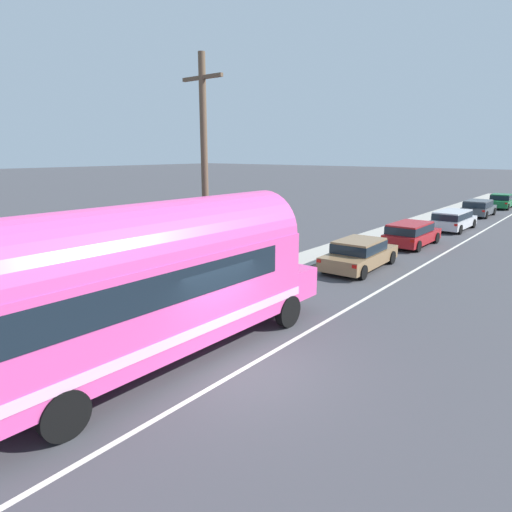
% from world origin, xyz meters
% --- Properties ---
extents(ground_plane, '(300.00, 300.00, 0.00)m').
position_xyz_m(ground_plane, '(0.00, 0.00, 0.00)').
color(ground_plane, '#424247').
extents(lane_markings, '(4.04, 80.00, 0.01)m').
position_xyz_m(lane_markings, '(-1.80, 12.00, 0.00)').
color(lane_markings, silver).
rests_on(lane_markings, ground).
extents(sidewalk_slab, '(1.89, 90.00, 0.15)m').
position_xyz_m(sidewalk_slab, '(-4.85, 10.00, 0.07)').
color(sidewalk_slab, '#ADA89E').
rests_on(sidewalk_slab, ground).
extents(utility_pole, '(1.80, 0.24, 8.50)m').
position_xyz_m(utility_pole, '(-4.60, 3.41, 4.42)').
color(utility_pole, brown).
rests_on(utility_pole, ground).
extents(painted_bus, '(2.73, 11.71, 4.12)m').
position_xyz_m(painted_bus, '(-1.97, -1.49, 2.30)').
color(painted_bus, '#EA4C9E').
rests_on(painted_bus, ground).
extents(car_lead, '(2.15, 4.87, 1.37)m').
position_xyz_m(car_lead, '(-2.17, 10.88, 0.75)').
color(car_lead, olive).
rests_on(car_lead, ground).
extents(car_second, '(2.03, 4.52, 1.37)m').
position_xyz_m(car_second, '(-2.12, 17.37, 0.79)').
color(car_second, '#A5191E').
rests_on(car_second, ground).
extents(car_third, '(2.04, 4.74, 1.37)m').
position_xyz_m(car_third, '(-1.78, 24.51, 0.80)').
color(car_third, silver).
rests_on(car_third, ground).
extents(car_fourth, '(2.02, 4.33, 1.37)m').
position_xyz_m(car_fourth, '(-2.07, 32.97, 0.78)').
color(car_fourth, '#474C51').
rests_on(car_fourth, ground).
extents(car_fifth, '(2.00, 4.36, 1.37)m').
position_xyz_m(car_fifth, '(-1.73, 40.33, 0.73)').
color(car_fifth, '#196633').
rests_on(car_fifth, ground).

